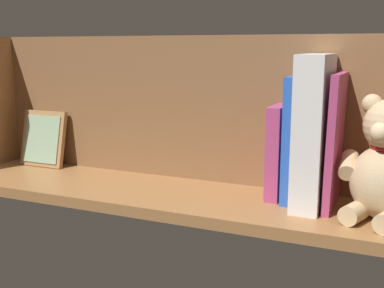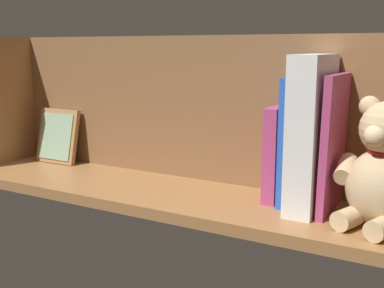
# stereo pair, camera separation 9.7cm
# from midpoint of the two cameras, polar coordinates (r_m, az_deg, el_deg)

# --- Properties ---
(ground_plane) EXTENTS (1.13, 0.25, 0.02)m
(ground_plane) POSITION_cam_midpoint_polar(r_m,az_deg,el_deg) (0.99, 2.80, -6.29)
(ground_plane) COLOR #9E6B3D
(shelf_back_panel) EXTENTS (1.13, 0.02, 0.31)m
(shelf_back_panel) POSITION_cam_midpoint_polar(r_m,az_deg,el_deg) (1.05, 5.41, 3.93)
(shelf_back_panel) COLOR brown
(shelf_back_panel) RESTS_ON ground_plane
(shelf_side_divider) EXTENTS (0.02, 0.19, 0.31)m
(shelf_side_divider) POSITION_cam_midpoint_polar(r_m,az_deg,el_deg) (1.30, -19.30, 4.74)
(shelf_side_divider) COLOR #9E6B3D
(shelf_side_divider) RESTS_ON ground_plane
(teddy_bear) EXTENTS (0.16, 0.16, 0.21)m
(teddy_bear) POSITION_cam_midpoint_polar(r_m,az_deg,el_deg) (0.86, 24.37, -2.91)
(teddy_bear) COLOR #D1B284
(teddy_bear) RESTS_ON ground_plane
(book_3) EXTENTS (0.02, 0.14, 0.24)m
(book_3) POSITION_cam_midpoint_polar(r_m,az_deg,el_deg) (0.90, 19.10, -0.07)
(book_3) COLOR #B23F72
(book_3) RESTS_ON ground_plane
(dictionary_thick_white) EXTENTS (0.05, 0.15, 0.28)m
(dictionary_thick_white) POSITION_cam_midpoint_polar(r_m,az_deg,el_deg) (0.90, 16.67, 1.12)
(dictionary_thick_white) COLOR white
(dictionary_thick_white) RESTS_ON ground_plane
(book_4) EXTENTS (0.02, 0.11, 0.24)m
(book_4) POSITION_cam_midpoint_polar(r_m,az_deg,el_deg) (0.93, 14.45, 0.32)
(book_4) COLOR blue
(book_4) RESTS_ON ground_plane
(book_5) EXTENTS (0.03, 0.10, 0.18)m
(book_5) POSITION_cam_midpoint_polar(r_m,az_deg,el_deg) (0.95, 12.78, -1.13)
(book_5) COLOR #B23F72
(book_5) RESTS_ON ground_plane
(picture_frame_leaning) EXTENTS (0.12, 0.04, 0.14)m
(picture_frame_leaning) POSITION_cam_midpoint_polar(r_m,az_deg,el_deg) (1.27, -13.24, 0.87)
(picture_frame_leaning) COLOR #A87A4C
(picture_frame_leaning) RESTS_ON ground_plane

